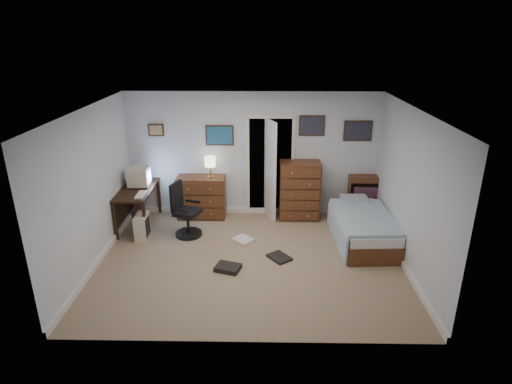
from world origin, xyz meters
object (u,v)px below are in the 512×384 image
tall_dresser (299,190)px  low_dresser (202,197)px  office_chair (185,215)px  bed (362,227)px  computer_desk (133,197)px

tall_dresser → low_dresser: bearing=177.9°
office_chair → bed: office_chair is taller
computer_desk → tall_dresser: size_ratio=1.13×
tall_dresser → bed: 1.50m
low_dresser → bed: size_ratio=0.52×
computer_desk → tall_dresser: bearing=6.3°
low_dresser → tall_dresser: (1.97, -0.02, 0.16)m
office_chair → low_dresser: size_ratio=1.06×
computer_desk → bed: (4.28, -0.61, -0.31)m
computer_desk → low_dresser: bearing=18.4°
tall_dresser → bed: (1.05, -1.03, -0.31)m
bed → low_dresser: bearing=157.8°
office_chair → tall_dresser: size_ratio=0.87×
computer_desk → tall_dresser: 3.25m
tall_dresser → office_chair: bearing=-160.4°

